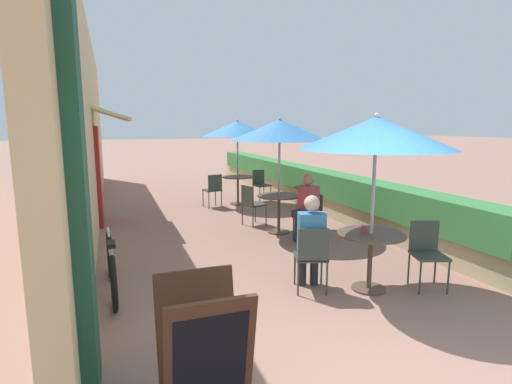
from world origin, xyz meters
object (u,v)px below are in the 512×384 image
Objects in this scene: patio_table_mid at (279,204)px; seated_patron_mid_left at (306,205)px; cafe_chair_near_right at (312,254)px; patio_table_near at (371,247)px; cafe_chair_far_right at (260,183)px; bicycle_leaning at (112,267)px; coffee_cup_near at (364,229)px; patio_umbrella_mid at (280,130)px; patio_umbrella_near at (376,133)px; cafe_chair_far_left at (213,188)px; patio_table_far at (238,183)px; menu_board at (203,352)px; cafe_chair_near_left at (427,249)px; cafe_chair_mid_right at (251,202)px; cafe_chair_mid_left at (310,213)px; seated_patron_near_right at (311,238)px; patio_umbrella_far at (237,129)px.

seated_patron_mid_left is at bearing -72.95° from patio_table_mid.
cafe_chair_near_right is 2.91m from patio_table_mid.
patio_table_mid is at bearing 89.97° from patio_table_near.
bicycle_leaning is at bearing 40.87° from cafe_chair_far_right.
coffee_cup_near is at bearing 136.80° from patio_table_near.
coffee_cup_near is at bearing -91.33° from patio_umbrella_mid.
patio_umbrella_near reaches higher than cafe_chair_far_left.
cafe_chair_near_right is 5.92m from patio_table_far.
patio_table_mid is 0.49× the size of bicycle_leaning.
cafe_chair_far_right is at bearing 50.47° from bicycle_leaning.
seated_patron_mid_left is 1.44× the size of cafe_chair_far_left.
menu_board is at bearing -148.88° from patio_table_near.
cafe_chair_near_left is 1.00× the size of cafe_chair_far_right.
cafe_chair_far_left is (-0.30, 2.12, 0.00)m from cafe_chair_mid_right.
cafe_chair_far_left is at bearing -4.46° from cafe_chair_mid_left.
coffee_cup_near is at bearing -96.16° from cafe_chair_far_left.
cafe_chair_mid_left is 4.02m from cafe_chair_far_right.
cafe_chair_near_left is 1.55m from seated_patron_near_right.
patio_table_near is 1.00× the size of patio_table_far.
patio_table_far is at bearing 149.68° from cafe_chair_mid_right.
seated_patron_mid_left reaches higher than bicycle_leaning.
patio_table_mid is (0.07, 2.92, -0.23)m from coffee_cup_near.
cafe_chair_near_right is 2.30m from seated_patron_mid_left.
cafe_chair_mid_left is (1.05, 2.00, -0.17)m from seated_patron_near_right.
menu_board reaches higher than cafe_chair_far_left.
patio_umbrella_far is at bearing 100.35° from cafe_chair_near_right.
patio_umbrella_far is 6.19m from bicycle_leaning.
cafe_chair_mid_left is at bearing 52.80° from menu_board.
patio_table_far is at bearing 54.76° from bicycle_leaning.
patio_umbrella_far is (0.11, 6.03, 1.45)m from patio_table_near.
patio_umbrella_near is at bearing 154.53° from seated_patron_mid_left.
patio_umbrella_far is at bearing 54.76° from bicycle_leaning.
seated_patron_mid_left is (0.23, -0.74, -1.33)m from patio_umbrella_mid.
patio_umbrella_near reaches higher than cafe_chair_near_left.
cafe_chair_mid_right is 0.50× the size of bicycle_leaning.
patio_umbrella_mid reaches higher than patio_table_mid.
patio_table_near is 2.98m from patio_table_mid.
bicycle_leaning is 1.69× the size of menu_board.
coffee_cup_near reaches higher than patio_table_far.
cafe_chair_near_right is 0.20m from seated_patron_near_right.
cafe_chair_mid_left and cafe_chair_far_left have the same top height.
cafe_chair_far_left is at bearing 107.80° from seated_patron_near_right.
cafe_chair_far_right reaches higher than coffee_cup_near.
patio_umbrella_far is at bearing 5.67° from cafe_chair_far_left.
patio_table_far is at bearing 100.55° from seated_patron_near_right.
cafe_chair_near_left and cafe_chair_mid_right have the same top height.
seated_patron_mid_left is 3.79m from patio_table_far.
cafe_chair_near_left reaches higher than patio_table_mid.
seated_patron_near_right is at bearing 1.53° from cafe_chair_near_left.
patio_table_mid is (0.72, 2.70, -0.11)m from seated_patron_near_right.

